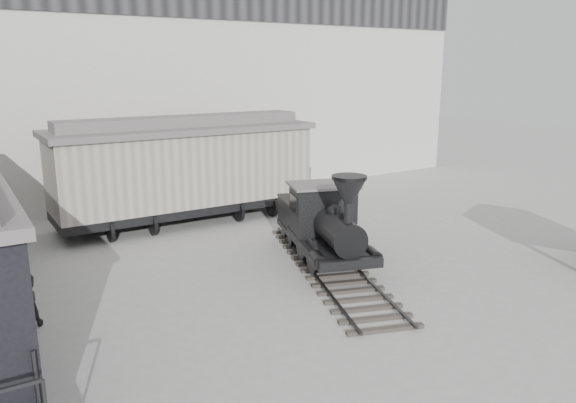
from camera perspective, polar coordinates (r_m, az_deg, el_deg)
ground at (r=14.53m, az=9.67°, el=-10.97°), size 90.00×90.00×0.00m
north_wall at (r=26.21m, az=-13.09°, el=12.29°), size 34.00×2.51×11.00m
locomotive at (r=17.35m, az=3.81°, el=-2.68°), size 4.75×8.85×3.08m
boxcar at (r=22.13m, az=-10.47°, el=3.45°), size 10.21×3.36×4.16m
visitor_a at (r=14.96m, az=-25.54°, el=-8.11°), size 0.67×0.53×1.60m
visitor_b at (r=14.57m, az=-25.48°, el=-8.43°), size 0.90×0.74×1.71m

